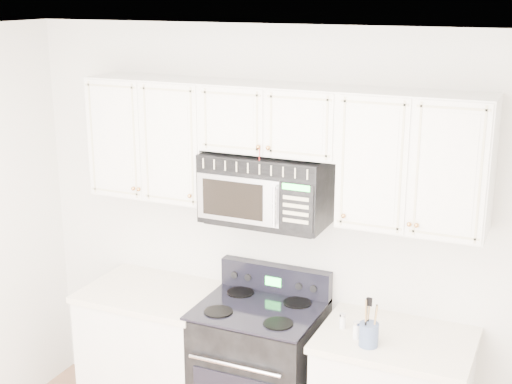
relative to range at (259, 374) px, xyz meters
The scene contains 8 objects.
room 1.66m from the range, 88.22° to the right, with size 3.51×3.51×2.61m.
base_cabinet_left 0.76m from the range, behind, with size 0.86×0.65×0.92m.
range is the anchor object (origin of this frame).
upper_cabinets 1.46m from the range, 72.63° to the left, with size 2.44×0.37×0.75m.
microwave 1.18m from the range, 91.94° to the left, with size 0.74×0.42×0.41m.
utensil_crock 0.91m from the range, 13.14° to the right, with size 0.11×0.11×0.29m.
shaker_salt 0.82m from the range, 10.21° to the right, with size 0.04×0.04×0.10m.
shaker_pepper 0.72m from the range, ahead, with size 0.04×0.04×0.09m.
Camera 1 is at (1.55, -2.18, 2.79)m, focal length 50.00 mm.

